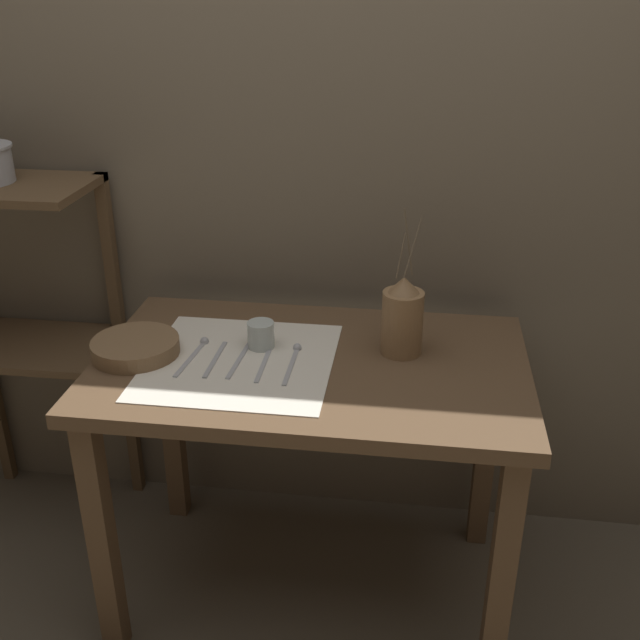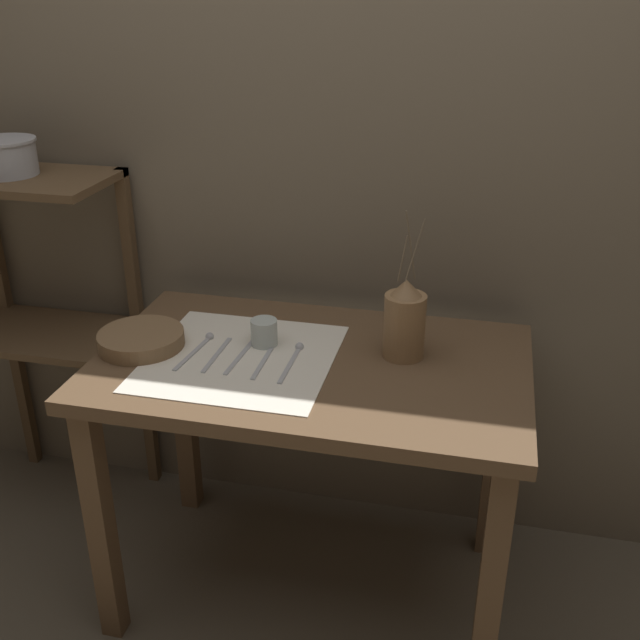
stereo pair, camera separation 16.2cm
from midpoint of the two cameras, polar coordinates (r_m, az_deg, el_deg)
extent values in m
plane|color=brown|center=(2.47, 1.41, -19.60)|extent=(12.00, 12.00, 0.00)
cube|color=#6B5E4C|center=(2.28, 4.17, 11.36)|extent=(7.00, 0.06, 2.40)
cube|color=brown|center=(2.00, 1.64, -3.61)|extent=(1.15, 0.71, 0.04)
cube|color=brown|center=(2.15, -14.25, -15.04)|extent=(0.06, 0.06, 0.76)
cube|color=brown|center=(1.98, 15.29, -19.39)|extent=(0.06, 0.06, 0.76)
cube|color=brown|center=(2.58, -8.49, -7.03)|extent=(0.06, 0.06, 0.76)
cube|color=brown|center=(2.44, 15.10, -9.80)|extent=(0.06, 0.06, 0.76)
cube|color=brown|center=(2.43, -20.08, 10.00)|extent=(0.54, 0.34, 0.02)
cube|color=brown|center=(2.60, -18.42, -1.07)|extent=(0.54, 0.34, 0.02)
cube|color=brown|center=(2.87, -21.10, -0.30)|extent=(0.04, 0.04, 1.18)
cube|color=brown|center=(2.63, -11.87, -1.39)|extent=(0.04, 0.04, 1.18)
cube|color=silver|center=(2.01, -3.77, -2.91)|extent=(0.49, 0.50, 0.00)
cylinder|color=olive|center=(2.00, 8.76, -0.50)|extent=(0.11, 0.11, 0.18)
cone|color=olive|center=(1.96, 8.97, 2.41)|extent=(0.08, 0.08, 0.04)
cylinder|color=brown|center=(1.91, 8.75, 4.61)|extent=(0.02, 0.01, 0.12)
cylinder|color=brown|center=(1.91, 9.69, 5.21)|extent=(0.04, 0.03, 0.16)
cylinder|color=brown|center=(1.91, 9.36, 5.59)|extent=(0.03, 0.03, 0.19)
cylinder|color=brown|center=(2.09, -11.33, -1.52)|extent=(0.24, 0.24, 0.04)
cylinder|color=#B7C1BC|center=(2.05, -2.03, -0.99)|extent=(0.07, 0.07, 0.07)
cube|color=#A8A8AD|center=(2.03, -7.44, -2.58)|extent=(0.03, 0.20, 0.00)
sphere|color=#A8A8AD|center=(2.11, -6.25, -1.31)|extent=(0.02, 0.02, 0.02)
cube|color=#A8A8AD|center=(2.02, -5.60, -2.70)|extent=(0.01, 0.20, 0.00)
cube|color=#A8A8AD|center=(2.00, -3.84, -2.87)|extent=(0.02, 0.20, 0.00)
cube|color=#A8A8AD|center=(1.98, -1.98, -3.19)|extent=(0.01, 0.20, 0.00)
cube|color=#A8A8AD|center=(1.96, 0.05, -3.48)|extent=(0.01, 0.20, 0.00)
sphere|color=#A8A8AD|center=(2.05, 0.70, -2.09)|extent=(0.02, 0.02, 0.02)
cylinder|color=#A8A8AD|center=(2.44, -21.11, 11.49)|extent=(0.18, 0.18, 0.11)
cylinder|color=#A8A8AD|center=(2.43, -21.30, 12.62)|extent=(0.19, 0.19, 0.01)
camera|label=1|loc=(0.08, -87.60, 1.12)|focal=42.00mm
camera|label=2|loc=(0.08, 92.40, -1.12)|focal=42.00mm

